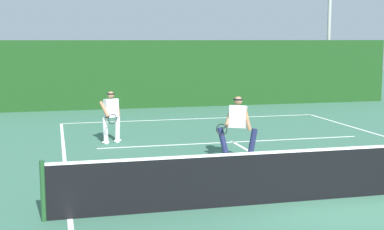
{
  "coord_description": "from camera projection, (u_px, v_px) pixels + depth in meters",
  "views": [
    {
      "loc": [
        -5.27,
        -9.55,
        3.14
      ],
      "look_at": [
        -1.51,
        5.44,
        1.0
      ],
      "focal_mm": 51.26,
      "sensor_mm": 36.0,
      "label": 1
    }
  ],
  "objects": [
    {
      "name": "ground_plane",
      "position": [
        332.0,
        199.0,
        10.87
      ],
      "size": [
        80.0,
        80.0,
        0.0
      ],
      "primitive_type": "plane",
      "color": "#366650"
    },
    {
      "name": "court_line_baseline_far",
      "position": [
        193.0,
        119.0,
        21.76
      ],
      "size": [
        10.18,
        0.1,
        0.01
      ],
      "primitive_type": "cube",
      "color": "white",
      "rests_on": "ground_plane"
    },
    {
      "name": "court_line_sideline_left",
      "position": [
        70.0,
        219.0,
        9.64
      ],
      "size": [
        0.1,
        22.67,
        0.01
      ],
      "primitive_type": "cube",
      "color": "white",
      "rests_on": "ground_plane"
    },
    {
      "name": "court_line_service",
      "position": [
        233.0,
        142.0,
        16.85
      ],
      "size": [
        8.3,
        0.1,
        0.01
      ],
      "primitive_type": "cube",
      "color": "white",
      "rests_on": "ground_plane"
    },
    {
      "name": "court_line_centre",
      "position": [
        271.0,
        163.0,
        13.95
      ],
      "size": [
        0.1,
        6.4,
        0.01
      ],
      "primitive_type": "cube",
      "color": "white",
      "rests_on": "ground_plane"
    },
    {
      "name": "tennis_net",
      "position": [
        333.0,
        173.0,
        10.8
      ],
      "size": [
        11.16,
        0.09,
        1.08
      ],
      "color": "#1E4723",
      "rests_on": "ground_plane"
    },
    {
      "name": "player_near",
      "position": [
        238.0,
        125.0,
        14.3
      ],
      "size": [
        1.17,
        0.85,
        1.68
      ],
      "rotation": [
        0.0,
        0.0,
        2.61
      ],
      "color": "#1E234C",
      "rests_on": "ground_plane"
    },
    {
      "name": "player_far",
      "position": [
        111.0,
        115.0,
        16.6
      ],
      "size": [
        0.68,
        0.91,
        1.58
      ],
      "rotation": [
        0.0,
        0.0,
        3.53
      ],
      "color": "silver",
      "rests_on": "ground_plane"
    },
    {
      "name": "tennis_ball",
      "position": [
        240.0,
        127.0,
        19.48
      ],
      "size": [
        0.07,
        0.07,
        0.07
      ],
      "primitive_type": "sphere",
      "color": "#D1E033",
      "rests_on": "ground_plane"
    },
    {
      "name": "tennis_ball_extra",
      "position": [
        170.0,
        166.0,
        13.58
      ],
      "size": [
        0.07,
        0.07,
        0.07
      ],
      "primitive_type": "sphere",
      "color": "#D1E033",
      "rests_on": "ground_plane"
    },
    {
      "name": "back_fence_windscreen",
      "position": [
        172.0,
        74.0,
        25.28
      ],
      "size": [
        21.88,
        0.12,
        3.1
      ],
      "primitive_type": "cube",
      "color": "#173E16",
      "rests_on": "ground_plane"
    }
  ]
}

